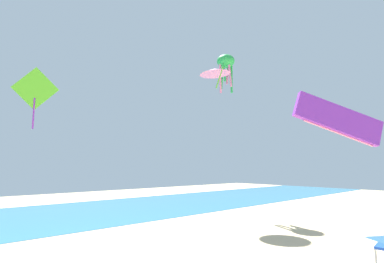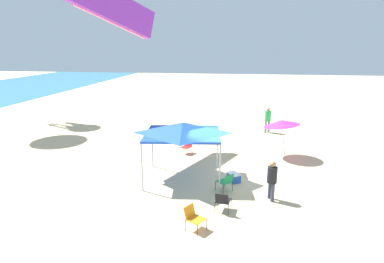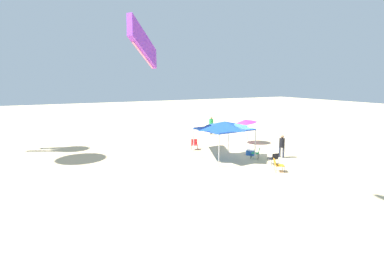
% 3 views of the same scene
% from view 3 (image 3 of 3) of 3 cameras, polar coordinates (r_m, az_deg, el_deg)
% --- Properties ---
extents(ground, '(120.00, 120.00, 0.10)m').
position_cam_3_polar(ground, '(24.22, 8.95, -4.44)').
color(ground, '#D6BC8C').
extents(canopy_tent, '(3.33, 3.69, 2.72)m').
position_cam_3_polar(canopy_tent, '(22.77, 5.79, 1.06)').
color(canopy_tent, '#B7B7BC').
rests_on(canopy_tent, ground).
extents(beach_umbrella, '(2.00, 2.00, 2.30)m').
position_cam_3_polar(beach_umbrella, '(28.79, 9.50, 1.79)').
color(beach_umbrella, silver).
rests_on(beach_umbrella, ground).
extents(folding_chair_right_of_tent, '(0.81, 0.80, 0.82)m').
position_cam_3_polar(folding_chair_right_of_tent, '(23.46, 11.43, -3.65)').
color(folding_chair_right_of_tent, black).
rests_on(folding_chair_right_of_tent, ground).
extents(folding_chair_near_cooler, '(0.79, 0.74, 0.82)m').
position_cam_3_polar(folding_chair_near_cooler, '(26.04, 0.42, -2.18)').
color(folding_chair_near_cooler, black).
rests_on(folding_chair_near_cooler, ground).
extents(folding_chair_facing_ocean, '(0.70, 0.62, 0.82)m').
position_cam_3_polar(folding_chair_facing_ocean, '(22.11, 14.37, -4.56)').
color(folding_chair_facing_ocean, black).
rests_on(folding_chair_facing_ocean, ground).
extents(folding_chair_left_of_tent, '(0.76, 0.80, 0.82)m').
position_cam_3_polar(folding_chair_left_of_tent, '(20.55, 15.00, -5.64)').
color(folding_chair_left_of_tent, black).
rests_on(folding_chair_left_of_tent, ground).
extents(cooler_box, '(0.74, 0.69, 0.40)m').
position_cam_3_polar(cooler_box, '(24.54, 10.38, -3.70)').
color(cooler_box, blue).
rests_on(cooler_box, ground).
extents(person_far_stroller, '(0.43, 0.40, 1.67)m').
position_cam_3_polar(person_far_stroller, '(24.17, 15.71, -2.21)').
color(person_far_stroller, '#33384C').
rests_on(person_far_stroller, ground).
extents(person_kite_handler, '(0.44, 0.44, 1.86)m').
position_cam_3_polar(person_kite_handler, '(33.10, 3.42, 1.36)').
color(person_kite_handler, slate).
rests_on(person_kite_handler, ground).
extents(kite_parafoil_purple, '(4.83, 3.69, 3.43)m').
position_cam_3_polar(kite_parafoil_purple, '(24.03, -8.68, 15.10)').
color(kite_parafoil_purple, purple).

